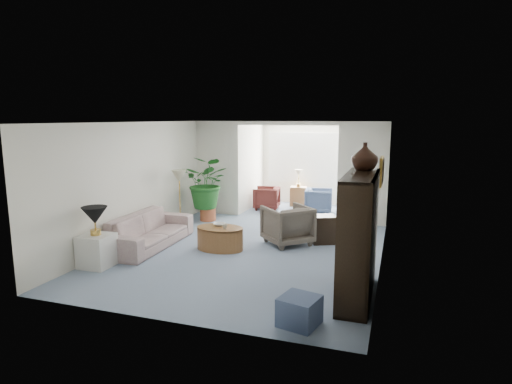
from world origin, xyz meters
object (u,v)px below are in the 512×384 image
(framed_picture, at_px, (382,171))
(cabinet_urn, at_px, (365,156))
(entertainment_cabinet, at_px, (359,237))
(sunroom_table, at_px, (298,196))
(coffee_bowl, at_px, (219,224))
(sunroom_chair_maroon, at_px, (267,198))
(floor_lamp, at_px, (179,176))
(plant_pot, at_px, (208,214))
(coffee_table, at_px, (220,238))
(side_table_dark, at_px, (324,229))
(end_table, at_px, (97,251))
(sunroom_chair_blue, at_px, (319,201))
(coffee_cup, at_px, (225,227))
(sofa, at_px, (149,230))
(table_lamp, at_px, (95,215))
(wingback_chair, at_px, (287,225))
(ottoman, at_px, (299,311))

(framed_picture, bearing_deg, cabinet_urn, -105.10)
(entertainment_cabinet, bearing_deg, sunroom_table, 110.32)
(coffee_bowl, distance_m, sunroom_chair_maroon, 3.85)
(floor_lamp, xyz_separation_m, plant_pot, (0.28, 0.94, -1.09))
(coffee_table, bearing_deg, coffee_bowl, 116.57)
(side_table_dark, relative_size, entertainment_cabinet, 0.32)
(framed_picture, bearing_deg, sunroom_chair_maroon, 128.64)
(end_table, xyz_separation_m, sunroom_chair_blue, (2.90, 5.56, 0.05))
(coffee_cup, height_order, side_table_dark, side_table_dark)
(sofa, height_order, sunroom_chair_maroon, sofa)
(coffee_cup, height_order, sunroom_chair_blue, sunroom_chair_blue)
(sofa, relative_size, cabinet_urn, 5.48)
(side_table_dark, distance_m, sunroom_table, 3.85)
(end_table, bearing_deg, table_lamp, 0.00)
(plant_pot, relative_size, sunroom_table, 0.70)
(wingback_chair, bearing_deg, sunroom_chair_blue, -135.73)
(side_table_dark, distance_m, sunroom_chair_blue, 2.91)
(cabinet_urn, bearing_deg, floor_lamp, 152.87)
(framed_picture, distance_m, cabinet_urn, 0.94)
(side_table_dark, distance_m, cabinet_urn, 2.88)
(plant_pot, bearing_deg, sofa, -94.45)
(ottoman, relative_size, sunroom_chair_maroon, 0.65)
(coffee_bowl, height_order, entertainment_cabinet, entertainment_cabinet)
(end_table, relative_size, table_lamp, 1.30)
(end_table, relative_size, sunroom_chair_blue, 0.78)
(coffee_bowl, xyz_separation_m, sunroom_chair_maroon, (-0.19, 3.84, -0.16))
(wingback_chair, relative_size, plant_pot, 2.21)
(end_table, height_order, sunroom_table, same)
(sunroom_chair_blue, bearing_deg, sofa, 140.10)
(sofa, distance_m, side_table_dark, 3.59)
(cabinet_urn, bearing_deg, framed_picture, 74.90)
(floor_lamp, distance_m, ottoman, 5.44)
(wingback_chair, bearing_deg, sunroom_chair_maroon, -109.96)
(entertainment_cabinet, height_order, sunroom_table, entertainment_cabinet)
(end_table, height_order, sunroom_chair_blue, sunroom_chair_blue)
(table_lamp, bearing_deg, end_table, 0.00)
(side_table_dark, bearing_deg, sofa, -157.67)
(coffee_bowl, distance_m, cabinet_urn, 3.43)
(sofa, height_order, entertainment_cabinet, entertainment_cabinet)
(sofa, xyz_separation_m, ottoman, (3.65, -2.33, -0.15))
(floor_lamp, xyz_separation_m, entertainment_cabinet, (4.34, -2.72, -0.35))
(end_table, xyz_separation_m, entertainment_cabinet, (4.45, 0.10, 0.62))
(end_table, bearing_deg, coffee_cup, 40.14)
(plant_pot, bearing_deg, framed_picture, -28.27)
(coffee_table, bearing_deg, wingback_chair, 34.27)
(framed_picture, relative_size, side_table_dark, 0.86)
(framed_picture, xyz_separation_m, entertainment_cabinet, (-0.23, -1.35, -0.80))
(side_table_dark, relative_size, ottoman, 1.27)
(sunroom_chair_blue, bearing_deg, coffee_cup, 157.51)
(coffee_cup, height_order, plant_pot, coffee_cup)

